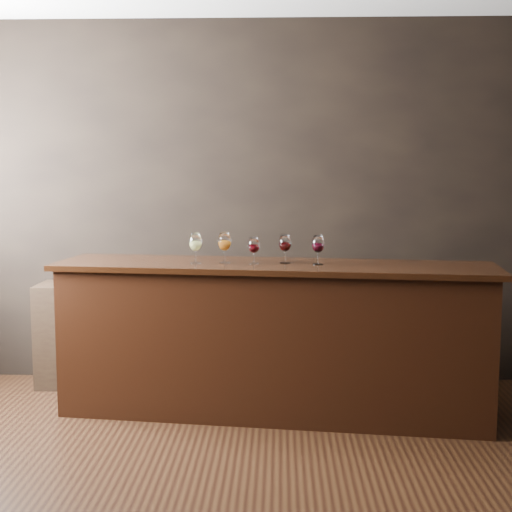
{
  "coord_description": "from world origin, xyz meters",
  "views": [
    {
      "loc": [
        0.38,
        -3.3,
        1.66
      ],
      "look_at": [
        0.22,
        1.42,
        1.08
      ],
      "focal_mm": 50.0,
      "sensor_mm": 36.0,
      "label": 1
    }
  ],
  "objects_px": {
    "glass_red_a": "(254,246)",
    "glass_red_b": "(285,244)",
    "back_bar_shelf": "(182,335)",
    "glass_white": "(195,243)",
    "bar_counter": "(273,342)",
    "glass_red_c": "(318,244)",
    "glass_amber": "(225,242)"
  },
  "relations": [
    {
      "from": "bar_counter",
      "to": "glass_red_b",
      "type": "relative_size",
      "value": 14.52
    },
    {
      "from": "back_bar_shelf",
      "to": "glass_red_b",
      "type": "relative_size",
      "value": 11.18
    },
    {
      "from": "glass_red_c",
      "to": "glass_white",
      "type": "bearing_deg",
      "value": 177.53
    },
    {
      "from": "back_bar_shelf",
      "to": "glass_amber",
      "type": "distance_m",
      "value": 1.05
    },
    {
      "from": "glass_white",
      "to": "glass_amber",
      "type": "distance_m",
      "value": 0.19
    },
    {
      "from": "back_bar_shelf",
      "to": "glass_red_c",
      "type": "distance_m",
      "value": 1.42
    },
    {
      "from": "back_bar_shelf",
      "to": "glass_red_b",
      "type": "xyz_separation_m",
      "value": [
        0.79,
        -0.59,
        0.77
      ]
    },
    {
      "from": "glass_white",
      "to": "glass_red_a",
      "type": "bearing_deg",
      "value": -1.41
    },
    {
      "from": "glass_red_b",
      "to": "glass_red_c",
      "type": "relative_size",
      "value": 0.99
    },
    {
      "from": "glass_red_a",
      "to": "glass_red_b",
      "type": "xyz_separation_m",
      "value": [
        0.21,
        0.03,
        0.01
      ]
    },
    {
      "from": "bar_counter",
      "to": "glass_red_a",
      "type": "relative_size",
      "value": 15.87
    },
    {
      "from": "bar_counter",
      "to": "glass_amber",
      "type": "distance_m",
      "value": 0.75
    },
    {
      "from": "glass_red_b",
      "to": "glass_red_a",
      "type": "bearing_deg",
      "value": -171.15
    },
    {
      "from": "glass_amber",
      "to": "glass_red_c",
      "type": "relative_size",
      "value": 1.05
    },
    {
      "from": "bar_counter",
      "to": "glass_red_c",
      "type": "distance_m",
      "value": 0.73
    },
    {
      "from": "glass_red_a",
      "to": "back_bar_shelf",
      "type": "bearing_deg",
      "value": 132.97
    },
    {
      "from": "glass_red_b",
      "to": "glass_amber",
      "type": "bearing_deg",
      "value": 179.82
    },
    {
      "from": "back_bar_shelf",
      "to": "glass_amber",
      "type": "relative_size",
      "value": 10.49
    },
    {
      "from": "glass_white",
      "to": "glass_red_a",
      "type": "height_order",
      "value": "glass_white"
    },
    {
      "from": "back_bar_shelf",
      "to": "glass_red_a",
      "type": "distance_m",
      "value": 1.14
    },
    {
      "from": "bar_counter",
      "to": "glass_white",
      "type": "bearing_deg",
      "value": -172.81
    },
    {
      "from": "glass_red_a",
      "to": "glass_red_b",
      "type": "distance_m",
      "value": 0.21
    },
    {
      "from": "glass_red_a",
      "to": "glass_red_b",
      "type": "height_order",
      "value": "glass_red_b"
    },
    {
      "from": "glass_red_b",
      "to": "glass_red_c",
      "type": "height_order",
      "value": "glass_red_c"
    },
    {
      "from": "back_bar_shelf",
      "to": "glass_red_a",
      "type": "relative_size",
      "value": 12.21
    },
    {
      "from": "back_bar_shelf",
      "to": "glass_white",
      "type": "relative_size",
      "value": 10.67
    },
    {
      "from": "back_bar_shelf",
      "to": "glass_white",
      "type": "xyz_separation_m",
      "value": [
        0.19,
        -0.61,
        0.78
      ]
    },
    {
      "from": "bar_counter",
      "to": "glass_amber",
      "type": "bearing_deg",
      "value": -176.79
    },
    {
      "from": "back_bar_shelf",
      "to": "glass_red_c",
      "type": "xyz_separation_m",
      "value": [
        1.01,
        -0.65,
        0.77
      ]
    },
    {
      "from": "glass_amber",
      "to": "glass_red_b",
      "type": "bearing_deg",
      "value": -0.18
    },
    {
      "from": "glass_red_b",
      "to": "glass_red_c",
      "type": "bearing_deg",
      "value": -14.91
    },
    {
      "from": "bar_counter",
      "to": "glass_amber",
      "type": "relative_size",
      "value": 13.62
    }
  ]
}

